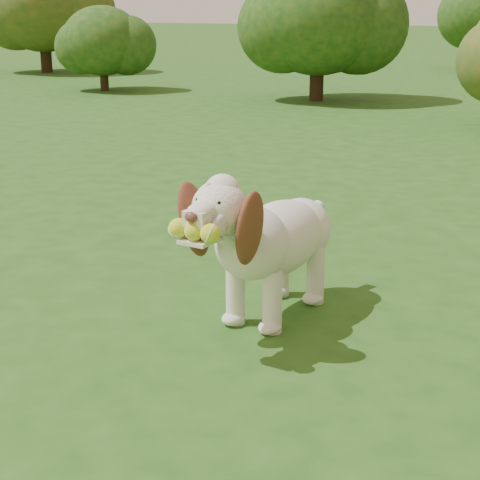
% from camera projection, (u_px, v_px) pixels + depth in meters
% --- Properties ---
extents(ground, '(80.00, 80.00, 0.00)m').
position_uv_depth(ground, '(161.00, 352.00, 3.27)').
color(ground, '#214914').
rests_on(ground, ground).
extents(dog, '(0.53, 1.12, 0.73)m').
position_uv_depth(dog, '(267.00, 236.00, 3.49)').
color(dog, silver).
rests_on(dog, ground).
extents(shrub_a, '(1.23, 1.23, 1.28)m').
position_uv_depth(shrub_a, '(102.00, 41.00, 12.18)').
color(shrub_a, '#382314').
rests_on(shrub_a, ground).
extents(shrub_e, '(2.05, 2.05, 2.12)m').
position_uv_depth(shrub_e, '(43.00, 5.00, 15.06)').
color(shrub_e, '#382314').
rests_on(shrub_e, ground).
extents(shrub_b, '(1.86, 1.86, 1.93)m').
position_uv_depth(shrub_b, '(318.00, 17.00, 10.87)').
color(shrub_b, '#382314').
rests_on(shrub_b, ground).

